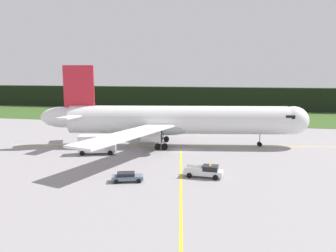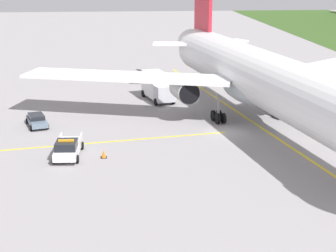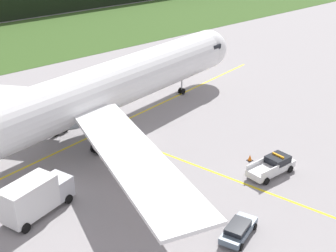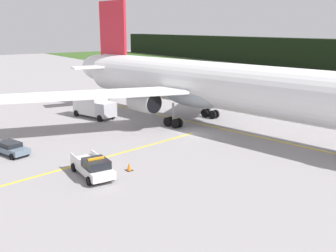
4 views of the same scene
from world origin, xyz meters
name	(u,v)px [view 3 (image 3 of 4)]	position (x,y,z in m)	size (l,w,h in m)	color
ground	(131,141)	(0.00, 0.00, 0.00)	(320.00, 320.00, 0.00)	gray
taxiway_centerline_main	(99,132)	(-1.48, 4.36, 0.00)	(71.51, 0.30, 0.01)	yellow
taxiway_centerline_spur	(277,196)	(3.25, -18.68, 0.00)	(38.13, 0.30, 0.01)	yellow
airliner	(93,93)	(-2.03, 4.27, 5.34)	(55.46, 49.38, 16.60)	white
ops_pickup_truck	(272,166)	(6.30, -15.76, 0.90)	(5.66, 2.54, 1.94)	silver
catering_truck	(35,196)	(-15.10, -6.00, 1.86)	(7.18, 4.18, 3.71)	silver
staff_car	(238,229)	(-4.14, -20.06, 0.70)	(4.66, 2.95, 1.30)	slate
apron_cone	(250,158)	(6.77, -12.50, 0.35)	(0.57, 0.57, 0.72)	black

